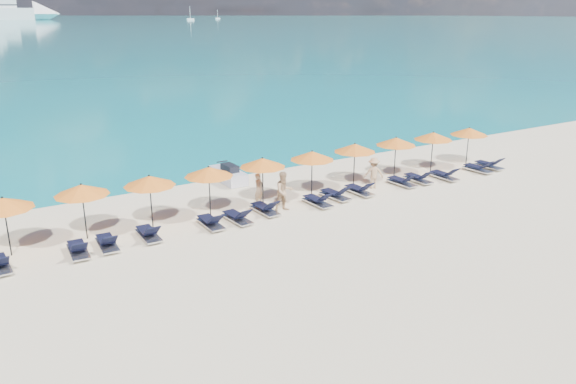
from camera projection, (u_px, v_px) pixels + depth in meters
ground at (328, 242)px, 21.74m from camera, size 1400.00×1400.00×0.00m
sailboat_near at (190, 19)px, 519.55m from camera, size 6.83×2.28×12.52m
sailboat_far at (218, 18)px, 595.96m from camera, size 5.23×1.74×9.58m
jetski at (228, 175)px, 29.25m from camera, size 1.04×2.68×0.95m
beachgoer_a at (259, 189)px, 25.66m from camera, size 0.65×0.58×1.50m
beachgoer_b at (284, 191)px, 24.85m from camera, size 0.90×0.55×1.81m
beachgoer_c at (374, 173)px, 28.07m from camera, size 1.13×0.88×1.58m
umbrella_1 at (3, 203)px, 19.91m from camera, size 2.10×2.10×2.28m
umbrella_2 at (82, 190)px, 21.43m from camera, size 2.10×2.10×2.28m
umbrella_3 at (149, 181)px, 22.55m from camera, size 2.10×2.10×2.28m
umbrella_4 at (209, 172)px, 23.83m from camera, size 2.10×2.10×2.28m
umbrella_5 at (262, 163)px, 25.25m from camera, size 2.10×2.10×2.28m
umbrella_6 at (312, 156)px, 26.48m from camera, size 2.10×2.10×2.28m
umbrella_7 at (355, 148)px, 27.97m from camera, size 2.10×2.10×2.28m
umbrella_8 at (396, 141)px, 29.33m from camera, size 2.10×2.10×2.28m
umbrella_9 at (433, 136)px, 30.59m from camera, size 2.10×2.10×2.28m
umbrella_10 at (469, 131)px, 31.77m from camera, size 2.10×2.10×2.28m
lounger_3 at (78, 249)px, 20.48m from camera, size 0.71×1.73×0.66m
lounger_4 at (107, 242)px, 21.07m from camera, size 0.71×1.73×0.66m
lounger_5 at (149, 233)px, 21.94m from camera, size 0.64×1.71×0.66m
lounger_6 at (211, 222)px, 23.13m from camera, size 0.63×1.70×0.66m
lounger_7 at (238, 217)px, 23.68m from camera, size 0.76×1.75×0.66m
lounger_8 at (265, 209)px, 24.69m from camera, size 0.70×1.73×0.66m
lounger_9 at (318, 201)px, 25.71m from camera, size 0.70×1.73×0.66m
lounger_10 at (335, 194)px, 26.60m from camera, size 0.79×1.76×0.66m
lounger_11 at (360, 190)px, 27.27m from camera, size 0.69×1.72×0.66m
lounger_12 at (402, 181)px, 28.62m from camera, size 0.71×1.73×0.66m
lounger_13 at (418, 178)px, 29.18m from camera, size 0.62×1.70×0.66m
lounger_14 at (444, 175)px, 29.71m from camera, size 0.63×1.70×0.66m
lounger_15 at (478, 168)px, 31.05m from camera, size 0.70×1.73×0.66m
lounger_16 at (489, 165)px, 31.71m from camera, size 0.69×1.72×0.66m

